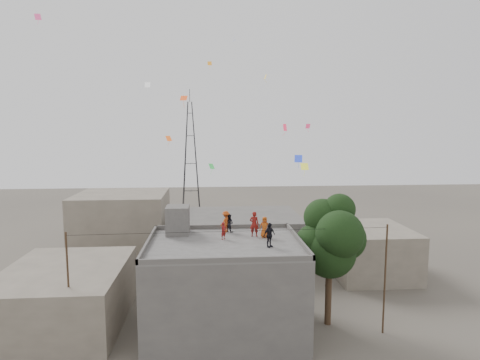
% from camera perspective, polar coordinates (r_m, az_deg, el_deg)
% --- Properties ---
extents(ground, '(140.00, 140.00, 0.00)m').
position_cam_1_polar(ground, '(28.80, -2.19, -20.70)').
color(ground, '#4D473F').
rests_on(ground, ground).
extents(main_building, '(10.00, 8.00, 6.10)m').
position_cam_1_polar(main_building, '(27.51, -2.22, -15.07)').
color(main_building, '#4D4B48').
rests_on(main_building, ground).
extents(parapet, '(10.00, 8.00, 0.30)m').
position_cam_1_polar(parapet, '(26.48, -2.25, -8.64)').
color(parapet, '#4D4B48').
rests_on(parapet, main_building).
extents(stair_head_box, '(1.60, 1.80, 2.00)m').
position_cam_1_polar(stair_head_box, '(28.87, -8.84, -5.66)').
color(stair_head_box, '#4D4B48').
rests_on(stair_head_box, main_building).
extents(neighbor_west, '(8.00, 10.00, 4.00)m').
position_cam_1_polar(neighbor_west, '(31.41, -23.58, -14.85)').
color(neighbor_west, '#6A6153').
rests_on(neighbor_west, ground).
extents(neighbor_north, '(12.00, 9.00, 5.00)m').
position_cam_1_polar(neighbor_north, '(41.06, -0.13, -8.37)').
color(neighbor_north, '#4D4B48').
rests_on(neighbor_north, ground).
extents(neighbor_northwest, '(9.00, 8.00, 7.00)m').
position_cam_1_polar(neighbor_northwest, '(43.60, -16.36, -6.39)').
color(neighbor_northwest, '#6A6153').
rests_on(neighbor_northwest, ground).
extents(neighbor_east, '(7.00, 8.00, 4.40)m').
position_cam_1_polar(neighbor_east, '(40.08, 17.95, -9.55)').
color(neighbor_east, '#6A6153').
rests_on(neighbor_east, ground).
extents(tree, '(4.90, 4.60, 9.10)m').
position_cam_1_polar(tree, '(28.31, 12.93, -8.09)').
color(tree, black).
rests_on(tree, ground).
extents(utility_line, '(20.12, 0.62, 7.40)m').
position_cam_1_polar(utility_line, '(26.09, -0.99, -14.49)').
color(utility_line, black).
rests_on(utility_line, ground).
extents(transmission_tower, '(2.97, 2.97, 20.01)m').
position_cam_1_polar(transmission_tower, '(65.69, -7.04, 3.19)').
color(transmission_tower, black).
rests_on(transmission_tower, ground).
extents(person_red_adult, '(0.71, 0.54, 1.75)m').
position_cam_1_polar(person_red_adult, '(27.92, 2.04, -6.27)').
color(person_red_adult, maroon).
rests_on(person_red_adult, main_building).
extents(person_orange_child, '(0.78, 0.58, 1.44)m').
position_cam_1_polar(person_orange_child, '(27.73, 3.51, -6.70)').
color(person_orange_child, '#B64C14').
rests_on(person_orange_child, main_building).
extents(person_dark_child, '(0.81, 0.80, 1.31)m').
position_cam_1_polar(person_dark_child, '(29.16, -1.53, -6.14)').
color(person_dark_child, black).
rests_on(person_dark_child, main_building).
extents(person_dark_adult, '(0.97, 0.83, 1.56)m').
position_cam_1_polar(person_dark_adult, '(25.46, 4.19, -7.82)').
color(person_dark_adult, black).
rests_on(person_dark_adult, main_building).
extents(person_orange_adult, '(1.11, 1.11, 1.54)m').
position_cam_1_polar(person_orange_adult, '(29.10, -2.03, -5.94)').
color(person_orange_adult, '#AD4013').
rests_on(person_orange_adult, main_building).
extents(person_red_child, '(0.50, 0.50, 1.18)m').
position_cam_1_polar(person_red_child, '(27.24, -2.36, -7.23)').
color(person_red_child, maroon).
rests_on(person_red_child, main_building).
extents(kites, '(19.82, 17.36, 12.44)m').
position_cam_1_polar(kites, '(31.85, -1.35, 9.39)').
color(kites, orange).
rests_on(kites, ground).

